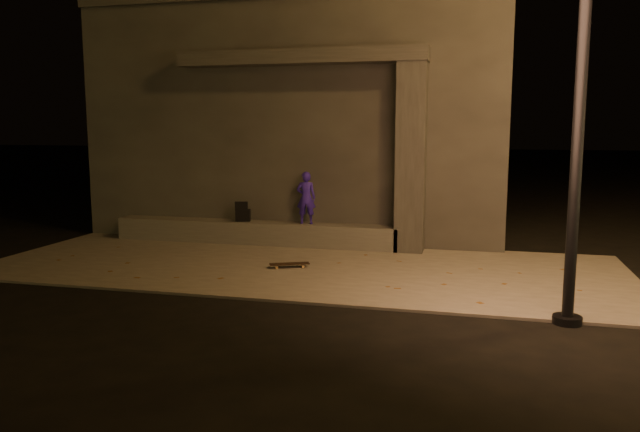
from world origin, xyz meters
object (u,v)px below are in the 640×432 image
(backpack, at_px, (243,214))
(skateboard, at_px, (290,264))
(skateboarder, at_px, (306,198))
(column, at_px, (411,158))

(backpack, bearing_deg, skateboard, -65.76)
(skateboarder, height_order, skateboard, skateboarder)
(column, relative_size, skateboard, 5.19)
(skateboarder, relative_size, backpack, 2.51)
(column, relative_size, backpack, 8.55)
(skateboarder, relative_size, skateboard, 1.53)
(column, height_order, skateboard, column)
(column, height_order, skateboarder, column)
(skateboard, bearing_deg, skateboarder, 72.60)
(column, bearing_deg, backpack, 180.00)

